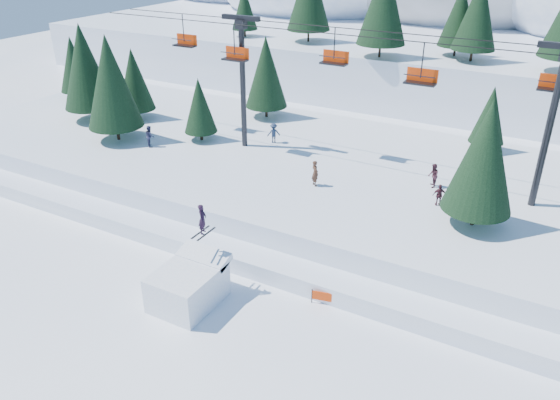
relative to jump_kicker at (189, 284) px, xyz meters
The scene contains 9 objects.
ground 3.06m from the jump_kicker, 34.58° to the right, with size 160.00×160.00×0.00m, color white.
mid_shelf 16.56m from the jump_kicker, 81.91° to the left, with size 70.00×22.00×2.50m, color white.
berm 6.83m from the jump_kicker, 69.97° to the left, with size 70.00×6.00×1.10m, color white.
jump_kicker is the anchor object (origin of this frame).
chairlift 18.85m from the jump_kicker, 75.32° to the left, with size 46.00×3.21×10.28m.
conifer_stand 19.51m from the jump_kicker, 68.55° to the left, with size 64.48×16.34×10.14m.
distant_skiers 15.74m from the jump_kicker, 84.60° to the left, with size 32.97×7.73×1.85m.
banner_near 8.14m from the jump_kicker, 25.30° to the left, with size 2.80×0.63×0.90m.
banner_far 13.35m from the jump_kicker, 17.98° to the left, with size 2.84×0.38×0.90m.
Camera 1 is at (13.93, -17.48, 18.79)m, focal length 35.00 mm.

